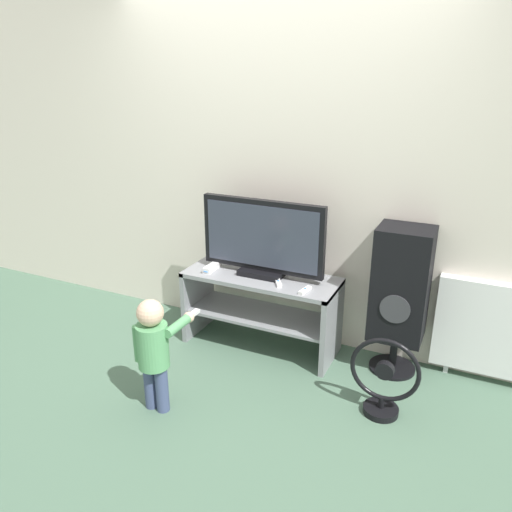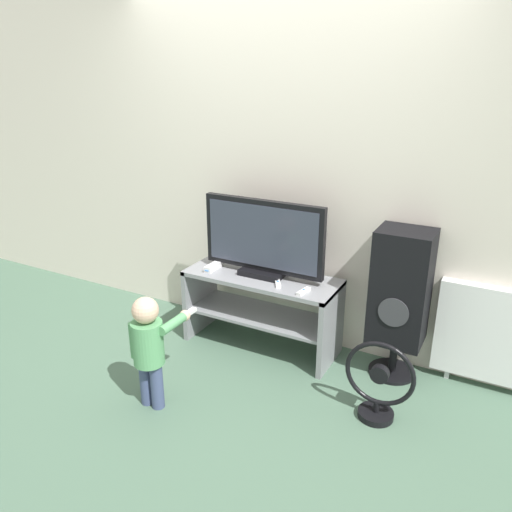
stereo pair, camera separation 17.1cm
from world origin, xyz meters
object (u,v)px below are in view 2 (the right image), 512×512
game_console (214,267)px  speaker_tower (401,290)px  remote_secondary (278,283)px  child (150,343)px  television (263,239)px  remote_primary (304,291)px  radiator (500,337)px  floor_fan (379,385)px

game_console → speaker_tower: 1.35m
game_console → remote_secondary: size_ratio=1.45×
child → speaker_tower: (1.22, 1.05, 0.19)m
television → child: television is taller
remote_primary → child: 1.05m
television → remote_secondary: television is taller
game_console → remote_primary: 0.76m
television → child: 1.08m
game_console → radiator: radiator is taller
radiator → remote_primary: bearing=-163.3°
speaker_tower → floor_fan: (0.03, -0.52, -0.40)m
floor_fan → remote_secondary: bearing=158.2°
remote_primary → radiator: bearing=16.7°
television → remote_primary: bearing=-21.2°
game_console → floor_fan: game_console is taller
speaker_tower → child: bearing=-139.3°
floor_fan → remote_primary: bearing=154.8°
game_console → remote_secondary: (0.54, -0.03, -0.01)m
remote_secondary → child: (-0.43, -0.86, -0.15)m
remote_secondary → speaker_tower: bearing=13.3°
child → television: bearing=75.2°
remote_secondary → radiator: 1.46m
remote_secondary → speaker_tower: speaker_tower is taller
television → child: bearing=-104.8°
speaker_tower → radiator: speaker_tower is taller
game_console → speaker_tower: speaker_tower is taller
speaker_tower → radiator: bearing=11.9°
game_console → radiator: bearing=8.5°
floor_fan → child: bearing=-156.9°
child → speaker_tower: size_ratio=0.71×
television → remote_primary: (0.38, -0.15, -0.26)m
speaker_tower → remote_primary: bearing=-158.5°
game_console → remote_primary: game_console is taller
game_console → remote_secondary: game_console is taller
television → game_console: bearing=-167.6°
television → speaker_tower: size_ratio=0.89×
game_console → radiator: 1.98m
floor_fan → speaker_tower: bearing=93.6°
child → radiator: 2.18m
floor_fan → game_console: bearing=165.5°
television → remote_primary: 0.49m
game_console → radiator: (1.95, 0.29, -0.21)m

